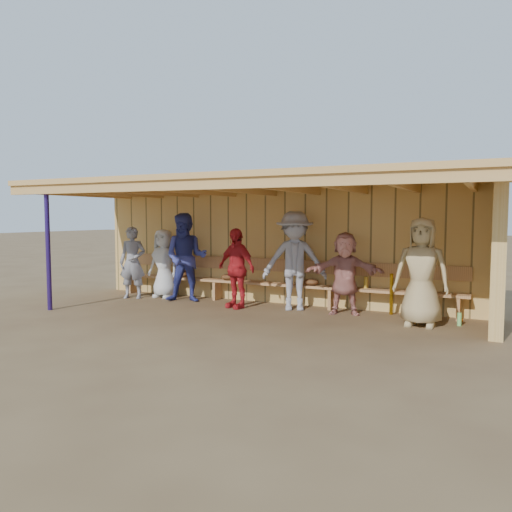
{
  "coord_description": "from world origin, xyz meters",
  "views": [
    {
      "loc": [
        4.19,
        -8.24,
        1.81
      ],
      "look_at": [
        0.0,
        0.35,
        1.05
      ],
      "focal_mm": 35.0,
      "sensor_mm": 36.0,
      "label": 1
    }
  ],
  "objects_px": {
    "player_a": "(133,262)",
    "player_b": "(164,263)",
    "player_d": "(236,268)",
    "player_c": "(186,257)",
    "player_e": "(295,261)",
    "player_h": "(421,272)",
    "bench": "(272,279)",
    "player_f": "(345,273)"
  },
  "relations": [
    {
      "from": "player_f",
      "to": "player_h",
      "type": "relative_size",
      "value": 0.85
    },
    {
      "from": "player_e",
      "to": "player_d",
      "type": "bearing_deg",
      "value": 172.57
    },
    {
      "from": "player_b",
      "to": "player_d",
      "type": "distance_m",
      "value": 2.1
    },
    {
      "from": "player_a",
      "to": "player_b",
      "type": "bearing_deg",
      "value": 14.69
    },
    {
      "from": "player_a",
      "to": "player_e",
      "type": "xyz_separation_m",
      "value": [
        3.73,
        0.29,
        0.16
      ]
    },
    {
      "from": "player_c",
      "to": "player_e",
      "type": "relative_size",
      "value": 0.99
    },
    {
      "from": "player_b",
      "to": "player_e",
      "type": "xyz_separation_m",
      "value": [
        3.18,
        -0.11,
        0.19
      ]
    },
    {
      "from": "player_d",
      "to": "player_f",
      "type": "bearing_deg",
      "value": 24.95
    },
    {
      "from": "player_a",
      "to": "player_c",
      "type": "xyz_separation_m",
      "value": [
        1.31,
        0.16,
        0.15
      ]
    },
    {
      "from": "player_h",
      "to": "bench",
      "type": "xyz_separation_m",
      "value": [
        -3.07,
        0.85,
        -0.37
      ]
    },
    {
      "from": "player_e",
      "to": "bench",
      "type": "bearing_deg",
      "value": 125.09
    },
    {
      "from": "player_d",
      "to": "player_e",
      "type": "height_order",
      "value": "player_e"
    },
    {
      "from": "player_h",
      "to": "bench",
      "type": "relative_size",
      "value": 0.24
    },
    {
      "from": "player_a",
      "to": "bench",
      "type": "xyz_separation_m",
      "value": [
        3.07,
        0.7,
        -0.27
      ]
    },
    {
      "from": "player_d",
      "to": "player_h",
      "type": "distance_m",
      "value": 3.53
    },
    {
      "from": "player_a",
      "to": "player_c",
      "type": "relative_size",
      "value": 0.85
    },
    {
      "from": "player_a",
      "to": "player_d",
      "type": "bearing_deg",
      "value": -21.52
    },
    {
      "from": "player_a",
      "to": "player_d",
      "type": "distance_m",
      "value": 2.61
    },
    {
      "from": "player_e",
      "to": "player_h",
      "type": "height_order",
      "value": "player_e"
    },
    {
      "from": "player_d",
      "to": "bench",
      "type": "height_order",
      "value": "player_d"
    },
    {
      "from": "player_e",
      "to": "player_f",
      "type": "height_order",
      "value": "player_e"
    },
    {
      "from": "player_f",
      "to": "bench",
      "type": "distance_m",
      "value": 1.73
    },
    {
      "from": "player_a",
      "to": "player_e",
      "type": "relative_size",
      "value": 0.83
    },
    {
      "from": "player_d",
      "to": "bench",
      "type": "relative_size",
      "value": 0.21
    },
    {
      "from": "player_b",
      "to": "player_c",
      "type": "distance_m",
      "value": 0.81
    },
    {
      "from": "player_d",
      "to": "player_c",
      "type": "bearing_deg",
      "value": -170.97
    },
    {
      "from": "player_d",
      "to": "player_e",
      "type": "relative_size",
      "value": 0.83
    },
    {
      "from": "player_b",
      "to": "player_c",
      "type": "xyz_separation_m",
      "value": [
        0.76,
        -0.24,
        0.18
      ]
    },
    {
      "from": "player_c",
      "to": "player_f",
      "type": "distance_m",
      "value": 3.42
    },
    {
      "from": "player_h",
      "to": "bench",
      "type": "bearing_deg",
      "value": 165.0
    },
    {
      "from": "player_d",
      "to": "bench",
      "type": "xyz_separation_m",
      "value": [
        0.46,
        0.72,
        -0.26
      ]
    },
    {
      "from": "player_b",
      "to": "bench",
      "type": "distance_m",
      "value": 2.55
    },
    {
      "from": "player_b",
      "to": "player_h",
      "type": "relative_size",
      "value": 0.85
    },
    {
      "from": "player_b",
      "to": "player_e",
      "type": "relative_size",
      "value": 0.8
    },
    {
      "from": "player_b",
      "to": "player_h",
      "type": "bearing_deg",
      "value": -3.78
    },
    {
      "from": "player_d",
      "to": "player_a",
      "type": "bearing_deg",
      "value": -163.66
    },
    {
      "from": "player_d",
      "to": "player_h",
      "type": "height_order",
      "value": "player_h"
    },
    {
      "from": "player_c",
      "to": "player_h",
      "type": "xyz_separation_m",
      "value": [
        4.83,
        -0.3,
        -0.04
      ]
    },
    {
      "from": "player_b",
      "to": "player_c",
      "type": "height_order",
      "value": "player_c"
    },
    {
      "from": "player_a",
      "to": "player_b",
      "type": "height_order",
      "value": "player_a"
    },
    {
      "from": "player_c",
      "to": "bench",
      "type": "relative_size",
      "value": 0.25
    },
    {
      "from": "player_f",
      "to": "player_e",
      "type": "bearing_deg",
      "value": 165.93
    }
  ]
}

